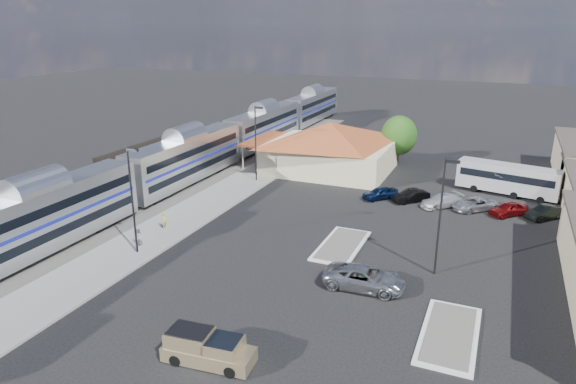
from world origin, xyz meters
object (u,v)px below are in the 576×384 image
at_px(station_depot, 329,147).
at_px(pickup_truck, 209,349).
at_px(coach_bus, 508,178).
at_px(suv, 365,278).

height_order(station_depot, pickup_truck, station_depot).
distance_m(station_depot, coach_bus, 21.26).
bearing_deg(suv, station_depot, 20.86).
height_order(pickup_truck, coach_bus, coach_bus).
bearing_deg(suv, coach_bus, -21.04).
xyz_separation_m(pickup_truck, suv, (5.81, 11.60, -0.03)).
relative_size(pickup_truck, suv, 0.91).
height_order(station_depot, suv, station_depot).
bearing_deg(coach_bus, suv, 173.70).
height_order(suv, coach_bus, coach_bus).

